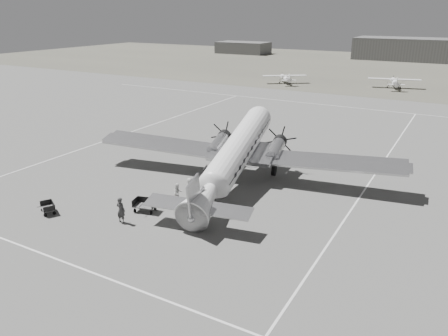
% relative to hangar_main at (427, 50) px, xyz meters
% --- Properties ---
extents(ground, '(260.00, 260.00, 0.00)m').
position_rel_hangar_main_xyz_m(ground, '(-5.00, -120.00, -3.30)').
color(ground, slate).
rests_on(ground, ground).
extents(taxi_line_near, '(60.00, 0.15, 0.01)m').
position_rel_hangar_main_xyz_m(taxi_line_near, '(-5.00, -134.00, -3.29)').
color(taxi_line_near, silver).
rests_on(taxi_line_near, ground).
extents(taxi_line_right, '(0.15, 80.00, 0.01)m').
position_rel_hangar_main_xyz_m(taxi_line_right, '(7.00, -120.00, -3.29)').
color(taxi_line_right, silver).
rests_on(taxi_line_right, ground).
extents(taxi_line_left, '(0.15, 60.00, 0.01)m').
position_rel_hangar_main_xyz_m(taxi_line_left, '(-23.00, -110.00, -3.29)').
color(taxi_line_left, silver).
rests_on(taxi_line_left, ground).
extents(taxi_line_horizon, '(90.00, 0.15, 0.01)m').
position_rel_hangar_main_xyz_m(taxi_line_horizon, '(-5.00, -80.00, -3.29)').
color(taxi_line_horizon, silver).
rests_on(taxi_line_horizon, ground).
extents(grass_infield, '(260.00, 90.00, 0.01)m').
position_rel_hangar_main_xyz_m(grass_infield, '(-5.00, -25.00, -3.30)').
color(grass_infield, '#58574A').
rests_on(grass_infield, ground).
extents(hangar_main, '(42.00, 14.00, 6.60)m').
position_rel_hangar_main_xyz_m(hangar_main, '(0.00, 0.00, 0.00)').
color(hangar_main, '#5C5C5C').
rests_on(hangar_main, ground).
extents(shed_secondary, '(18.00, 10.00, 4.00)m').
position_rel_hangar_main_xyz_m(shed_secondary, '(-60.00, -5.00, -1.30)').
color(shed_secondary, '#525252').
rests_on(shed_secondary, ground).
extents(dc3_airliner, '(31.50, 24.41, 5.43)m').
position_rel_hangar_main_xyz_m(dc3_airliner, '(-3.18, -117.83, -0.58)').
color(dc3_airliner, '#B9B9BB').
rests_on(dc3_airliner, ground).
extents(light_plane_left, '(11.93, 11.50, 1.93)m').
position_rel_hangar_main_xyz_m(light_plane_left, '(-20.76, -62.47, -2.34)').
color(light_plane_left, white).
rests_on(light_plane_left, ground).
extents(light_plane_right, '(11.67, 10.29, 2.08)m').
position_rel_hangar_main_xyz_m(light_plane_right, '(0.25, -57.53, -2.26)').
color(light_plane_right, white).
rests_on(light_plane_right, ground).
extents(baggage_cart_near, '(1.98, 1.61, 0.98)m').
position_rel_hangar_main_xyz_m(baggage_cart_near, '(-6.63, -125.95, -2.81)').
color(baggage_cart_near, '#525252').
rests_on(baggage_cart_near, ground).
extents(baggage_cart_far, '(1.76, 1.60, 0.82)m').
position_rel_hangar_main_xyz_m(baggage_cart_far, '(-12.83, -129.75, -2.89)').
color(baggage_cart_far, '#525252').
rests_on(baggage_cart_far, ground).
extents(ground_crew, '(0.73, 0.49, 1.94)m').
position_rel_hangar_main_xyz_m(ground_crew, '(-6.92, -128.23, -2.33)').
color(ground_crew, '#2E2E2E').
rests_on(ground_crew, ground).
extents(ramp_agent, '(0.89, 0.96, 1.57)m').
position_rel_hangar_main_xyz_m(ramp_agent, '(-5.45, -123.27, -2.51)').
color(ramp_agent, silver).
rests_on(ramp_agent, ground).
extents(passenger, '(0.65, 0.87, 1.61)m').
position_rel_hangar_main_xyz_m(passenger, '(-5.22, -121.91, -2.50)').
color(passenger, '#B0B0AD').
rests_on(passenger, ground).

